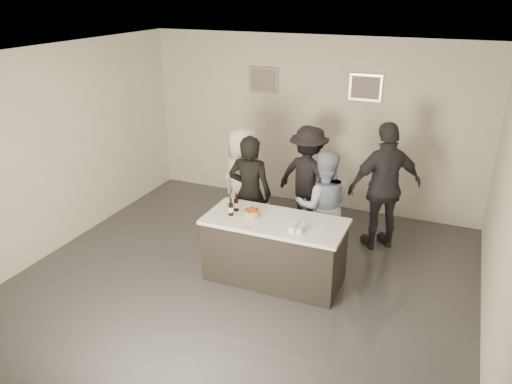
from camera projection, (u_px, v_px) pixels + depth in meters
The scene contains 19 objects.
floor at pixel (242, 283), 6.77m from camera, with size 6.00×6.00×0.00m, color #3D3D42.
ceiling at pixel (239, 56), 5.62m from camera, with size 6.00×6.00×0.00m, color white.
wall_back at pixel (311, 123), 8.75m from camera, with size 6.00×0.04×3.00m, color beige.
wall_front at pixel (70, 317), 3.65m from camera, with size 6.00×0.04×3.00m, color beige.
wall_left at pixel (54, 151), 7.28m from camera, with size 0.04×6.00×3.00m, color beige.
wall_right at pixel (506, 221), 5.12m from camera, with size 0.04×6.00×3.00m, color beige.
picture_left at pixel (264, 80), 8.78m from camera, with size 0.54×0.04×0.44m, color #B2B2B7.
picture_right at pixel (366, 87), 8.13m from camera, with size 0.54×0.04×0.44m, color #B2B2B7.
bar_counter at pixel (274, 250), 6.70m from camera, with size 1.86×0.86×0.90m, color white.
cake at pixel (252, 213), 6.64m from camera, with size 0.21×0.21×0.07m, color orange.
beer_bottle_a at pixel (236, 202), 6.75m from camera, with size 0.07×0.07×0.26m, color black.
beer_bottle_b at pixel (231, 206), 6.61m from camera, with size 0.07×0.07×0.26m, color black.
tumbler_cluster at pixel (298, 227), 6.26m from camera, with size 0.19×0.30×0.08m, color orange.
candles at pixel (243, 226), 6.35m from camera, with size 0.24×0.08×0.01m, color pink.
person_main_black at pixel (250, 193), 7.38m from camera, with size 0.65×0.43×1.78m, color black.
person_main_blue at pixel (323, 206), 7.14m from camera, with size 0.80×0.62×1.64m, color #93A2C0.
person_guest_left at pixel (243, 183), 7.80m from camera, with size 0.86×0.56×1.76m, color silver.
person_guest_right at pixel (385, 187), 7.38m from camera, with size 1.15×0.48×1.96m, color #2D2B33.
person_guest_back at pixel (308, 178), 8.08m from camera, with size 1.11×0.64×1.72m, color black.
Camera 1 is at (2.43, -5.25, 3.74)m, focal length 35.00 mm.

